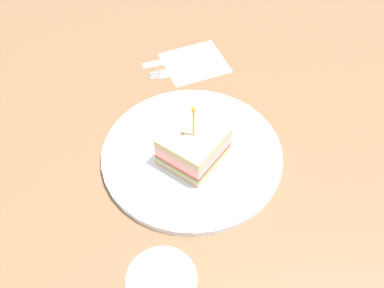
# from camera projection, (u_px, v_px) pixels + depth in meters

# --- Properties ---
(ground_plane) EXTENTS (1.14, 1.14, 0.02)m
(ground_plane) POSITION_uv_depth(u_px,v_px,m) (192.00, 161.00, 0.71)
(ground_plane) COLOR brown
(plate) EXTENTS (0.28, 0.28, 0.01)m
(plate) POSITION_uv_depth(u_px,v_px,m) (192.00, 155.00, 0.70)
(plate) COLOR white
(plate) RESTS_ON ground_plane
(sandwich_half_center) EXTENTS (0.12, 0.11, 0.11)m
(sandwich_half_center) POSITION_uv_depth(u_px,v_px,m) (192.00, 146.00, 0.66)
(sandwich_half_center) COLOR tan
(sandwich_half_center) RESTS_ON plate
(napkin) EXTENTS (0.12, 0.12, 0.00)m
(napkin) POSITION_uv_depth(u_px,v_px,m) (195.00, 63.00, 0.84)
(napkin) COLOR beige
(napkin) RESTS_ON ground_plane
(fork) EXTENTS (0.13, 0.02, 0.00)m
(fork) POSITION_uv_depth(u_px,v_px,m) (176.00, 72.00, 0.82)
(fork) COLOR silver
(fork) RESTS_ON ground_plane
(knife) EXTENTS (0.14, 0.02, 0.00)m
(knife) POSITION_uv_depth(u_px,v_px,m) (174.00, 59.00, 0.85)
(knife) COLOR silver
(knife) RESTS_ON ground_plane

